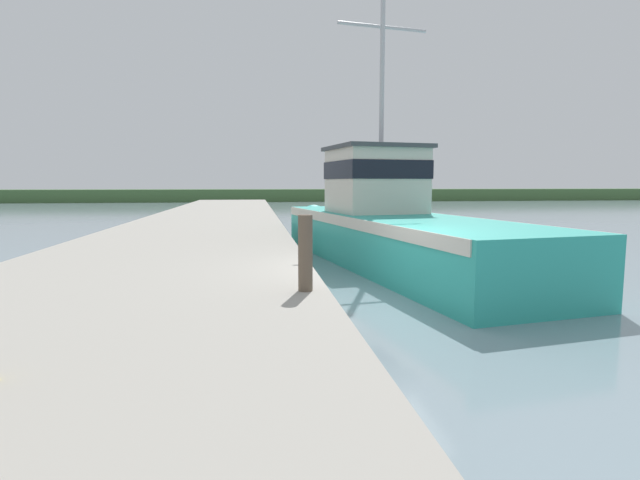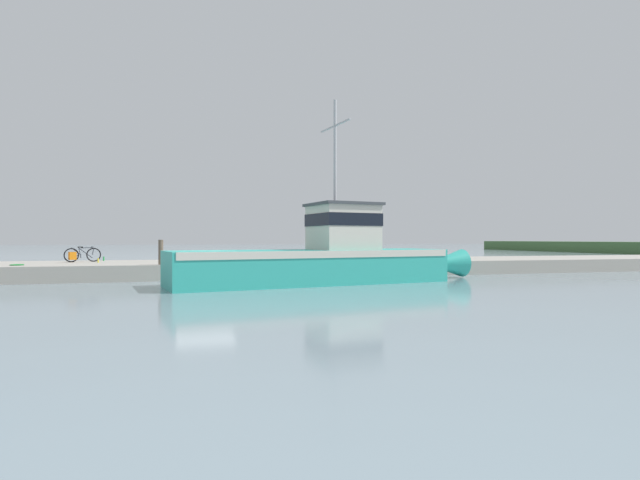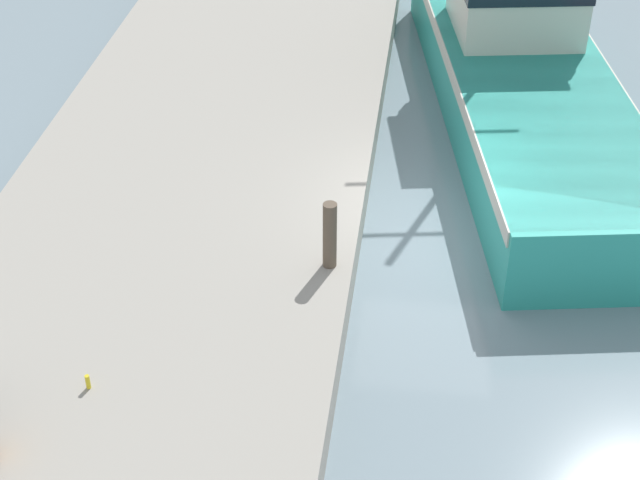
{
  "view_description": "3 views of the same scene",
  "coord_description": "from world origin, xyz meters",
  "px_view_note": "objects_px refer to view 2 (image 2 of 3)",
  "views": [
    {
      "loc": [
        -2.34,
        -9.28,
        2.35
      ],
      "look_at": [
        -1.0,
        0.79,
        1.18
      ],
      "focal_mm": 28.0,
      "sensor_mm": 36.0,
      "label": 1
    },
    {
      "loc": [
        22.3,
        -0.89,
        1.9
      ],
      "look_at": [
        0.22,
        5.11,
        1.86
      ],
      "focal_mm": 28.0,
      "sensor_mm": 36.0,
      "label": 2
    },
    {
      "loc": [
        -0.2,
        -14.01,
        10.02
      ],
      "look_at": [
        -1.77,
        -1.68,
        1.01
      ],
      "focal_mm": 55.0,
      "sensor_mm": 36.0,
      "label": 3
    }
  ],
  "objects_px": {
    "fishing_boat_main": "(325,257)",
    "bicycle_touring": "(79,255)",
    "water_bottle_by_bike": "(98,260)",
    "mooring_post": "(161,252)",
    "water_bottle_on_curb": "(104,259)"
  },
  "relations": [
    {
      "from": "fishing_boat_main",
      "to": "bicycle_touring",
      "type": "height_order",
      "value": "fishing_boat_main"
    },
    {
      "from": "bicycle_touring",
      "to": "water_bottle_by_bike",
      "type": "bearing_deg",
      "value": 23.89
    },
    {
      "from": "mooring_post",
      "to": "water_bottle_by_bike",
      "type": "relative_size",
      "value": 5.2
    },
    {
      "from": "bicycle_touring",
      "to": "water_bottle_by_bike",
      "type": "relative_size",
      "value": 7.59
    },
    {
      "from": "fishing_boat_main",
      "to": "bicycle_touring",
      "type": "bearing_deg",
      "value": -132.27
    },
    {
      "from": "water_bottle_by_bike",
      "to": "water_bottle_on_curb",
      "type": "distance_m",
      "value": 2.2
    },
    {
      "from": "bicycle_touring",
      "to": "fishing_boat_main",
      "type": "bearing_deg",
      "value": 35.8
    },
    {
      "from": "bicycle_touring",
      "to": "mooring_post",
      "type": "bearing_deg",
      "value": 24.98
    },
    {
      "from": "bicycle_touring",
      "to": "water_bottle_by_bike",
      "type": "height_order",
      "value": "bicycle_touring"
    },
    {
      "from": "water_bottle_on_curb",
      "to": "fishing_boat_main",
      "type": "bearing_deg",
      "value": 50.85
    },
    {
      "from": "water_bottle_by_bike",
      "to": "water_bottle_on_curb",
      "type": "xyz_separation_m",
      "value": [
        -2.2,
        -0.07,
        0.0
      ]
    },
    {
      "from": "fishing_boat_main",
      "to": "water_bottle_by_bike",
      "type": "relative_size",
      "value": 65.28
    },
    {
      "from": "bicycle_touring",
      "to": "water_bottle_on_curb",
      "type": "height_order",
      "value": "bicycle_touring"
    },
    {
      "from": "mooring_post",
      "to": "water_bottle_by_bike",
      "type": "height_order",
      "value": "mooring_post"
    },
    {
      "from": "fishing_boat_main",
      "to": "water_bottle_by_bike",
      "type": "xyz_separation_m",
      "value": [
        -6.01,
        -10.01,
        -0.31
      ]
    }
  ]
}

